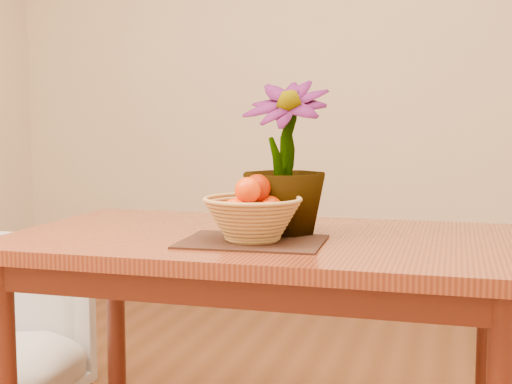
# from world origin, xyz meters

# --- Properties ---
(wall_back) EXTENTS (4.00, 0.02, 2.70)m
(wall_back) POSITION_xyz_m (0.00, 2.25, 1.35)
(wall_back) COLOR beige
(wall_back) RESTS_ON floor
(table) EXTENTS (1.40, 0.80, 0.75)m
(table) POSITION_xyz_m (0.00, 0.30, 0.66)
(table) COLOR brown
(table) RESTS_ON floor
(placemat) EXTENTS (0.38, 0.29, 0.01)m
(placemat) POSITION_xyz_m (0.01, 0.18, 0.75)
(placemat) COLOR #341B13
(placemat) RESTS_ON table
(wicker_basket) EXTENTS (0.26, 0.26, 0.11)m
(wicker_basket) POSITION_xyz_m (0.01, 0.18, 0.81)
(wicker_basket) COLOR tan
(wicker_basket) RESTS_ON placemat
(orange_pile) EXTENTS (0.16, 0.17, 0.13)m
(orange_pile) POSITION_xyz_m (0.01, 0.18, 0.86)
(orange_pile) COLOR #F04903
(orange_pile) RESTS_ON wicker_basket
(potted_plant) EXTENTS (0.26, 0.26, 0.43)m
(potted_plant) POSITION_xyz_m (0.05, 0.33, 0.96)
(potted_plant) COLOR #1B4B15
(potted_plant) RESTS_ON table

